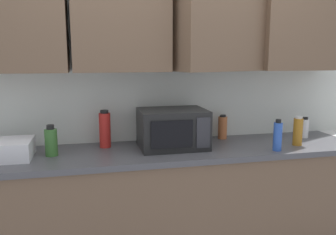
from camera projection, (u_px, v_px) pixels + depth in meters
The scene contains 10 objects.
wall_back_with_cabinets at pixel (167, 53), 2.62m from camera, with size 3.68×0.51×2.60m.
counter_run at pixel (173, 207), 2.60m from camera, with size 2.81×0.63×0.90m.
microwave at pixel (173, 129), 2.53m from camera, with size 0.48×0.37×0.28m.
dish_rack at pixel (1, 150), 2.25m from camera, with size 0.38×0.30×0.12m, color silver.
bottle_blue_cleaner at pixel (278, 136), 2.45m from camera, with size 0.06×0.06×0.22m.
bottle_green_oil at pixel (51, 142), 2.32m from camera, with size 0.08×0.08×0.21m.
bottle_white_jar at pixel (305, 128), 2.84m from camera, with size 0.06×0.06×0.17m.
bottle_spice_jar at pixel (223, 127), 2.81m from camera, with size 0.07×0.07×0.19m.
bottle_amber_vinegar at pixel (298, 131), 2.60m from camera, with size 0.07×0.07×0.22m.
bottle_red_sauce at pixel (105, 129), 2.54m from camera, with size 0.08×0.08×0.27m.
Camera 1 is at (-0.59, -2.67, 1.56)m, focal length 37.29 mm.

